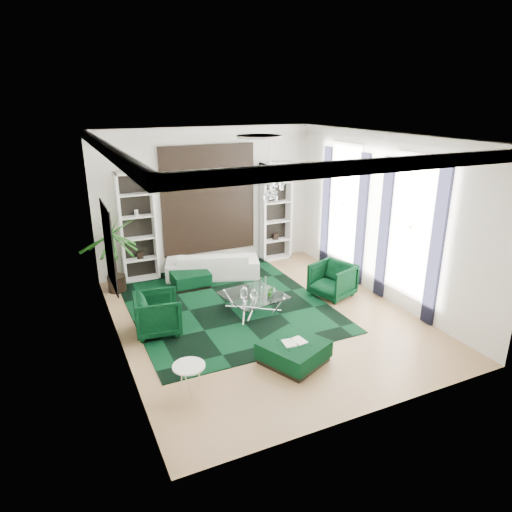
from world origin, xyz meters
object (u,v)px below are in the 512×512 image
ottoman_front (294,352)px  side_table (190,380)px  coffee_table (253,303)px  ottoman_side (190,278)px  palm (113,244)px  armchair_right (332,280)px  sofa (213,264)px  armchair_left (158,314)px

ottoman_front → side_table: size_ratio=1.92×
side_table → coffee_table: bearing=46.3°
coffee_table → ottoman_side: size_ratio=1.33×
side_table → palm: size_ratio=0.22×
armchair_right → ottoman_front: armchair_right is taller
palm → ottoman_side: bearing=-14.7°
sofa → ottoman_side: bearing=43.5°
ottoman_front → palm: 5.26m
armchair_right → ottoman_side: bearing=-144.2°
ottoman_side → coffee_table: bearing=-67.2°
sofa → coffee_table: size_ratio=2.00×
sofa → palm: (-2.44, 0.10, 0.85)m
coffee_table → ottoman_side: (-0.84, 2.00, -0.01)m
sofa → armchair_right: 3.20m
armchair_left → ottoman_front: armchair_left is taller
sofa → coffee_table: 2.35m
coffee_table → palm: 3.66m
side_table → sofa: bearing=66.0°
sofa → side_table: bearing=84.7°
sofa → coffee_table: bearing=111.1°
sofa → coffee_table: (0.10, -2.34, -0.14)m
armchair_left → side_table: (-0.03, -2.21, -0.16)m
coffee_table → ottoman_front: bearing=-95.1°
sofa → armchair_left: bearing=68.4°
palm → armchair_left: bearing=-80.2°
ottoman_side → palm: palm is taller
sofa → ottoman_front: sofa is taller
ottoman_side → side_table: (-1.30, -4.24, 0.05)m
ottoman_front → ottoman_side: bearing=98.8°
armchair_left → sofa: bearing=-32.6°
ottoman_front → coffee_table: bearing=84.9°
armchair_right → coffee_table: bearing=-110.0°
coffee_table → palm: palm is taller
ottoman_front → palm: palm is taller
armchair_left → ottoman_front: size_ratio=0.89×
coffee_table → side_table: bearing=-133.7°
ottoman_front → palm: (-2.35, 4.60, 1.00)m
coffee_table → sofa: bearing=92.4°
coffee_table → palm: bearing=136.1°
ottoman_side → side_table: size_ratio=1.73×
palm → side_table: bearing=-85.2°
armchair_left → side_table: 2.22m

